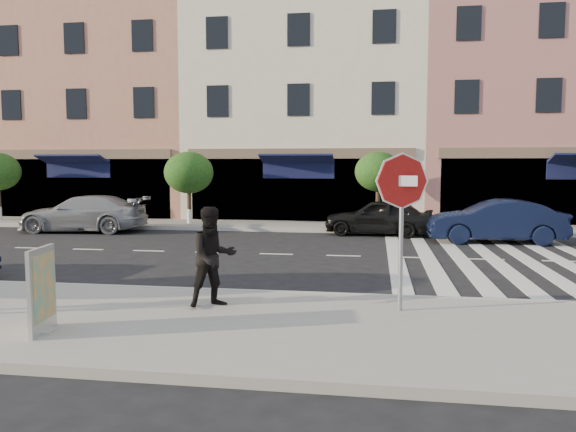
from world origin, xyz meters
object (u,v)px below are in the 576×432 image
(stop_sign, at_px, (402,197))
(car_far_left, at_px, (83,214))
(car_far_mid, at_px, (379,217))
(car_far_right, at_px, (495,221))
(poster_board, at_px, (42,291))
(walker, at_px, (213,257))

(stop_sign, height_order, car_far_left, stop_sign)
(car_far_mid, height_order, car_far_right, car_far_right)
(poster_board, relative_size, car_far_left, 0.26)
(poster_board, xyz_separation_m, car_far_mid, (5.02, 13.82, -0.08))
(poster_board, relative_size, car_far_mid, 0.32)
(stop_sign, distance_m, car_far_mid, 11.81)
(poster_board, distance_m, car_far_right, 15.22)
(walker, bearing_deg, car_far_right, 21.15)
(car_far_left, distance_m, car_far_right, 15.52)
(car_far_left, bearing_deg, car_far_mid, 89.59)
(stop_sign, bearing_deg, car_far_mid, 91.99)
(poster_board, height_order, car_far_mid, poster_board)
(car_far_mid, relative_size, car_far_right, 0.91)
(stop_sign, relative_size, car_far_mid, 0.67)
(poster_board, bearing_deg, car_far_mid, 61.73)
(walker, xyz_separation_m, car_far_left, (-8.63, 11.16, -0.31))
(stop_sign, height_order, poster_board, stop_sign)
(poster_board, xyz_separation_m, car_far_left, (-6.57, 13.06, -0.05))
(stop_sign, bearing_deg, poster_board, -157.97)
(poster_board, distance_m, car_far_left, 14.62)
(walker, bearing_deg, stop_sign, -31.89)
(car_far_left, xyz_separation_m, car_far_right, (15.51, -0.74, 0.02))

